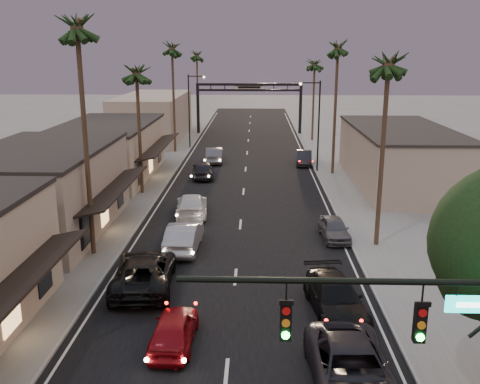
# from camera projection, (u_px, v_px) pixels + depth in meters

# --- Properties ---
(ground) EXTENTS (200.00, 200.00, 0.00)m
(ground) POSITION_uv_depth(u_px,v_px,m) (244.00, 183.00, 49.09)
(ground) COLOR slate
(ground) RESTS_ON ground
(road) EXTENTS (14.00, 120.00, 0.02)m
(road) POSITION_uv_depth(u_px,v_px,m) (245.00, 171.00, 53.91)
(road) COLOR black
(road) RESTS_ON ground
(sidewalk_left) EXTENTS (5.00, 92.00, 0.12)m
(sidewalk_left) POSITION_uv_depth(u_px,v_px,m) (164.00, 157.00, 60.94)
(sidewalk_left) COLOR slate
(sidewalk_left) RESTS_ON ground
(sidewalk_right) EXTENTS (5.00, 92.00, 0.12)m
(sidewalk_right) POSITION_uv_depth(u_px,v_px,m) (331.00, 158.00, 60.38)
(sidewalk_right) COLOR slate
(sidewalk_right) RESTS_ON ground
(storefront_mid) EXTENTS (8.00, 14.00, 5.50)m
(storefront_mid) POSITION_uv_depth(u_px,v_px,m) (43.00, 193.00, 35.24)
(storefront_mid) COLOR gray
(storefront_mid) RESTS_ON ground
(storefront_far) EXTENTS (8.00, 16.00, 5.00)m
(storefront_far) POSITION_uv_depth(u_px,v_px,m) (108.00, 152.00, 50.76)
(storefront_far) COLOR tan
(storefront_far) RESTS_ON ground
(storefront_dist) EXTENTS (8.00, 20.00, 6.00)m
(storefront_dist) POSITION_uv_depth(u_px,v_px,m) (153.00, 117.00, 72.85)
(storefront_dist) COLOR gray
(storefront_dist) RESTS_ON ground
(building_right) EXTENTS (8.00, 18.00, 5.00)m
(building_right) POSITION_uv_depth(u_px,v_px,m) (400.00, 157.00, 48.03)
(building_right) COLOR gray
(building_right) RESTS_ON ground
(traffic_signal) EXTENTS (8.51, 0.22, 7.80)m
(traffic_signal) POSITION_uv_depth(u_px,v_px,m) (447.00, 341.00, 12.84)
(traffic_signal) COLOR black
(traffic_signal) RESTS_ON ground
(arch) EXTENTS (15.20, 0.40, 7.27)m
(arch) POSITION_uv_depth(u_px,v_px,m) (249.00, 96.00, 76.64)
(arch) COLOR black
(arch) RESTS_ON ground
(streetlight_right) EXTENTS (2.13, 0.30, 9.00)m
(streetlight_right) POSITION_uv_depth(u_px,v_px,m) (316.00, 119.00, 52.34)
(streetlight_right) COLOR black
(streetlight_right) RESTS_ON ground
(streetlight_left) EXTENTS (2.13, 0.30, 9.00)m
(streetlight_left) POSITION_uv_depth(u_px,v_px,m) (191.00, 105.00, 65.31)
(streetlight_left) COLOR black
(streetlight_left) RESTS_ON ground
(palm_lb) EXTENTS (3.20, 3.20, 15.20)m
(palm_lb) POSITION_uv_depth(u_px,v_px,m) (76.00, 20.00, 28.51)
(palm_lb) COLOR #38281C
(palm_lb) RESTS_ON ground
(palm_lc) EXTENTS (3.20, 3.20, 12.20)m
(palm_lc) POSITION_uv_depth(u_px,v_px,m) (136.00, 68.00, 42.78)
(palm_lc) COLOR #38281C
(palm_lc) RESTS_ON ground
(palm_ld) EXTENTS (3.20, 3.20, 14.20)m
(palm_ld) POSITION_uv_depth(u_px,v_px,m) (172.00, 45.00, 60.64)
(palm_ld) COLOR #38281C
(palm_ld) RESTS_ON ground
(palm_ra) EXTENTS (3.20, 3.20, 13.20)m
(palm_ra) POSITION_uv_depth(u_px,v_px,m) (389.00, 57.00, 30.44)
(palm_ra) COLOR #38281C
(palm_ra) RESTS_ON ground
(palm_rb) EXTENTS (3.20, 3.20, 14.20)m
(palm_rb) POSITION_uv_depth(u_px,v_px,m) (338.00, 44.00, 49.51)
(palm_rb) COLOR #38281C
(palm_rb) RESTS_ON ground
(palm_rc) EXTENTS (3.20, 3.20, 12.20)m
(palm_rc) POSITION_uv_depth(u_px,v_px,m) (315.00, 61.00, 69.32)
(palm_rc) COLOR #38281C
(palm_rc) RESTS_ON ground
(palm_far) EXTENTS (3.20, 3.20, 13.20)m
(palm_far) POSITION_uv_depth(u_px,v_px,m) (197.00, 53.00, 83.09)
(palm_far) COLOR #38281C
(palm_far) RESTS_ON ground
(oncoming_red) EXTENTS (1.79, 4.27, 1.44)m
(oncoming_red) POSITION_uv_depth(u_px,v_px,m) (174.00, 329.00, 21.97)
(oncoming_red) COLOR maroon
(oncoming_red) RESTS_ON ground
(oncoming_pickup) EXTENTS (3.39, 6.51, 1.75)m
(oncoming_pickup) POSITION_uv_depth(u_px,v_px,m) (144.00, 272.00, 27.32)
(oncoming_pickup) COLOR black
(oncoming_pickup) RESTS_ON ground
(oncoming_silver) EXTENTS (1.93, 5.22, 1.70)m
(oncoming_silver) POSITION_uv_depth(u_px,v_px,m) (184.00, 236.00, 32.60)
(oncoming_silver) COLOR gray
(oncoming_silver) RESTS_ON ground
(oncoming_white) EXTENTS (2.71, 5.64, 1.58)m
(oncoming_white) POSITION_uv_depth(u_px,v_px,m) (192.00, 205.00, 39.41)
(oncoming_white) COLOR silver
(oncoming_white) RESTS_ON ground
(oncoming_dgrey) EXTENTS (2.49, 5.01, 1.64)m
(oncoming_dgrey) POSITION_uv_depth(u_px,v_px,m) (203.00, 170.00, 50.92)
(oncoming_dgrey) COLOR black
(oncoming_dgrey) RESTS_ON ground
(oncoming_grey_far) EXTENTS (2.09, 5.09, 1.64)m
(oncoming_grey_far) POSITION_uv_depth(u_px,v_px,m) (214.00, 155.00, 58.00)
(oncoming_grey_far) COLOR #4B4C51
(oncoming_grey_far) RESTS_ON ground
(curbside_near) EXTENTS (3.01, 6.20, 1.70)m
(curbside_near) POSITION_uv_depth(u_px,v_px,m) (351.00, 370.00, 18.98)
(curbside_near) COLOR black
(curbside_near) RESTS_ON ground
(curbside_black) EXTENTS (2.88, 5.72, 1.59)m
(curbside_black) POSITION_uv_depth(u_px,v_px,m) (336.00, 297.00, 24.65)
(curbside_black) COLOR black
(curbside_black) RESTS_ON ground
(curbside_grey) EXTENTS (1.90, 4.17, 1.39)m
(curbside_grey) POSITION_uv_depth(u_px,v_px,m) (334.00, 229.00, 34.46)
(curbside_grey) COLOR #4B4B50
(curbside_grey) RESTS_ON ground
(curbside_far) EXTENTS (1.98, 4.61, 1.48)m
(curbside_far) POSITION_uv_depth(u_px,v_px,m) (304.00, 158.00, 56.91)
(curbside_far) COLOR black
(curbside_far) RESTS_ON ground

